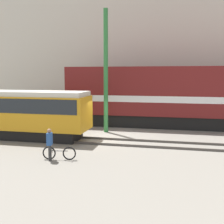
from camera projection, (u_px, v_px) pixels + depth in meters
name	position (u px, v px, depth m)	size (l,w,h in m)	color
ground_plane	(107.00, 137.00, 18.99)	(120.00, 120.00, 0.00)	gray
track_near	(102.00, 141.00, 17.62)	(60.00, 1.51, 0.14)	#47423D
track_far	(121.00, 124.00, 23.74)	(60.00, 1.51, 0.14)	#47423D
building_backdrop	(135.00, 48.00, 30.36)	(34.48, 6.00, 14.19)	beige
freight_locomotive	(170.00, 96.00, 22.54)	(16.51, 3.04, 5.44)	black
streetcar	(13.00, 111.00, 18.72)	(10.32, 2.54, 3.15)	black
bicycle	(59.00, 153.00, 13.95)	(1.68, 0.46, 0.74)	black
person	(50.00, 141.00, 13.75)	(0.27, 0.39, 1.60)	#333333
utility_pole_left	(106.00, 72.00, 20.21)	(0.32, 0.32, 8.83)	#2D7238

